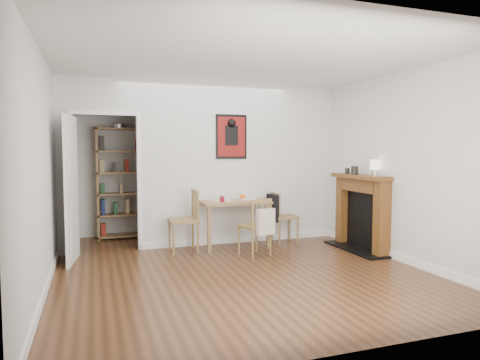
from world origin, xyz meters
name	(u,v)px	position (x,y,z in m)	size (l,w,h in m)	color
ground	(234,266)	(0.00, 0.00, 0.00)	(5.20, 5.20, 0.00)	brown
room_shell	(213,165)	(0.10, 1.34, 1.30)	(5.20, 5.20, 5.20)	silver
dining_table	(234,206)	(0.36, 1.10, 0.65)	(1.08, 0.69, 0.73)	olive
chair_left	(183,221)	(-0.47, 1.00, 0.47)	(0.48, 0.48, 0.94)	olive
chair_right	(284,217)	(1.23, 1.10, 0.43)	(0.48, 0.43, 0.84)	olive
chair_front	(255,226)	(0.47, 0.43, 0.43)	(0.53, 0.56, 0.84)	olive
bookshelf	(121,183)	(-1.28, 2.40, 0.96)	(0.82, 0.33, 1.94)	olive
fireplace	(362,210)	(2.16, 0.25, 0.62)	(0.45, 1.25, 1.16)	brown
red_glass	(222,199)	(0.14, 0.99, 0.78)	(0.07, 0.07, 0.09)	maroon
orange_fruit	(243,197)	(0.56, 1.22, 0.78)	(0.09, 0.09, 0.09)	#FF5B0D
placemat	(223,201)	(0.18, 1.12, 0.74)	(0.35, 0.26, 0.00)	#EEE3C4
notebook	(248,199)	(0.63, 1.18, 0.74)	(0.26, 0.19, 0.01)	silver
mantel_lamp	(375,166)	(2.15, -0.05, 1.31)	(0.15, 0.15, 0.24)	silver
ceramic_jar_a	(355,170)	(2.07, 0.34, 1.22)	(0.11, 0.11, 0.13)	black
ceramic_jar_b	(347,171)	(2.06, 0.52, 1.21)	(0.07, 0.07, 0.09)	black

